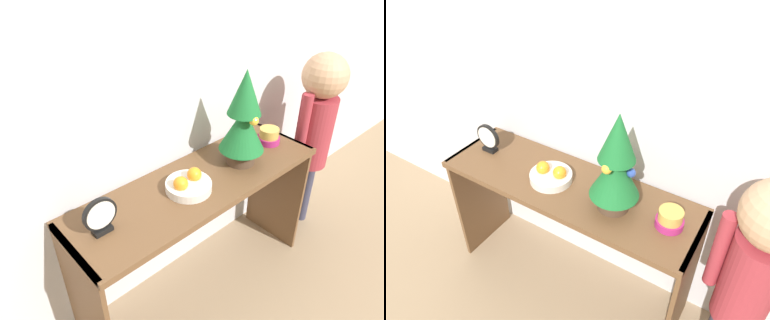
{
  "view_description": "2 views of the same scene",
  "coord_description": "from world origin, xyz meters",
  "views": [
    {
      "loc": [
        -0.95,
        -0.79,
        1.74
      ],
      "look_at": [
        -0.07,
        0.18,
        0.88
      ],
      "focal_mm": 35.0,
      "sensor_mm": 36.0,
      "label": 1
    },
    {
      "loc": [
        0.77,
        -0.91,
        1.88
      ],
      "look_at": [
        0.07,
        0.19,
        0.9
      ],
      "focal_mm": 35.0,
      "sensor_mm": 36.0,
      "label": 2
    }
  ],
  "objects": [
    {
      "name": "child_figure",
      "position": [
        0.86,
        0.14,
        0.77
      ],
      "size": [
        0.32,
        0.25,
        1.15
      ],
      "color": "#38384C",
      "rests_on": "ground_plane"
    },
    {
      "name": "console_table",
      "position": [
        0.0,
        0.2,
        0.57
      ],
      "size": [
        1.28,
        0.41,
        0.72
      ],
      "color": "brown",
      "rests_on": "ground_plane"
    },
    {
      "name": "singing_bowl",
      "position": [
        0.51,
        0.21,
        0.76
      ],
      "size": [
        0.12,
        0.12,
        0.08
      ],
      "color": "#9E2366",
      "rests_on": "console_table"
    },
    {
      "name": "desk_clock",
      "position": [
        -0.5,
        0.21,
        0.8
      ],
      "size": [
        0.14,
        0.04,
        0.16
      ],
      "color": "black",
      "rests_on": "console_table"
    },
    {
      "name": "ground_plane",
      "position": [
        0.0,
        0.0,
        0.0
      ],
      "size": [
        12.0,
        12.0,
        0.0
      ],
      "primitive_type": "plane",
      "color": "#997F60"
    },
    {
      "name": "fruit_bowl",
      "position": [
        -0.08,
        0.19,
        0.75
      ],
      "size": [
        0.21,
        0.21,
        0.09
      ],
      "color": "silver",
      "rests_on": "console_table"
    },
    {
      "name": "mini_tree",
      "position": [
        0.26,
        0.19,
        0.95
      ],
      "size": [
        0.22,
        0.22,
        0.47
      ],
      "color": "#4C3828",
      "rests_on": "console_table"
    },
    {
      "name": "back_wall",
      "position": [
        0.0,
        0.45,
        1.25
      ],
      "size": [
        7.0,
        0.05,
        2.5
      ],
      "primitive_type": "cube",
      "color": "silver",
      "rests_on": "ground_plane"
    }
  ]
}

